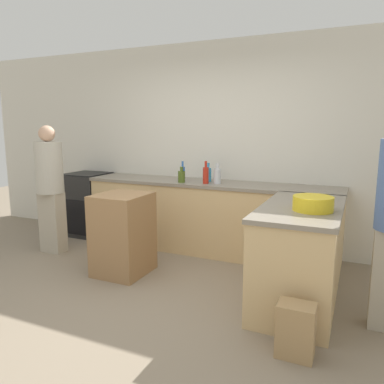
# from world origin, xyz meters

# --- Properties ---
(ground_plane) EXTENTS (14.00, 14.00, 0.00)m
(ground_plane) POSITION_xyz_m (0.00, 0.00, 0.00)
(ground_plane) COLOR gray
(wall_back) EXTENTS (8.00, 0.06, 2.70)m
(wall_back) POSITION_xyz_m (0.00, 2.03, 1.35)
(wall_back) COLOR silver
(wall_back) RESTS_ON ground_plane
(counter_back) EXTENTS (3.29, 0.64, 0.91)m
(counter_back) POSITION_xyz_m (0.00, 1.70, 0.46)
(counter_back) COLOR #D6B27A
(counter_back) RESTS_ON ground_plane
(counter_peninsula) EXTENTS (0.69, 1.41, 0.91)m
(counter_peninsula) POSITION_xyz_m (1.30, 0.70, 0.46)
(counter_peninsula) COLOR #D6B27A
(counter_peninsula) RESTS_ON ground_plane
(range_oven) EXTENTS (0.61, 0.62, 0.92)m
(range_oven) POSITION_xyz_m (-1.95, 1.70, 0.46)
(range_oven) COLOR black
(range_oven) RESTS_ON ground_plane
(island_table) EXTENTS (0.53, 0.58, 0.89)m
(island_table) POSITION_xyz_m (-0.58, 0.62, 0.45)
(island_table) COLOR #997047
(island_table) RESTS_ON ground_plane
(mixing_bowl) EXTENTS (0.34, 0.34, 0.12)m
(mixing_bowl) POSITION_xyz_m (1.41, 0.54, 0.97)
(mixing_bowl) COLOR yellow
(mixing_bowl) RESTS_ON counter_peninsula
(olive_oil_bottle) EXTENTS (0.09, 0.09, 0.20)m
(olive_oil_bottle) POSITION_xyz_m (-0.30, 1.52, 0.99)
(olive_oil_bottle) COLOR #475B1E
(olive_oil_bottle) RESTS_ON counter_back
(hot_sauce_bottle) EXTENTS (0.07, 0.07, 0.28)m
(hot_sauce_bottle) POSITION_xyz_m (0.02, 1.55, 1.02)
(hot_sauce_bottle) COLOR red
(hot_sauce_bottle) RESTS_ON counter_back
(vinegar_bottle_clear) EXTENTS (0.09, 0.09, 0.25)m
(vinegar_bottle_clear) POSITION_xyz_m (0.15, 1.61, 1.01)
(vinegar_bottle_clear) COLOR silver
(vinegar_bottle_clear) RESTS_ON counter_back
(dish_soap_bottle) EXTENTS (0.09, 0.09, 0.24)m
(dish_soap_bottle) POSITION_xyz_m (-0.03, 1.73, 1.01)
(dish_soap_bottle) COLOR #338CBF
(dish_soap_bottle) RESTS_ON counter_back
(water_bottle_blue) EXTENTS (0.06, 0.06, 0.26)m
(water_bottle_blue) POSITION_xyz_m (-0.33, 1.61, 1.01)
(water_bottle_blue) COLOR #386BB7
(water_bottle_blue) RESTS_ON counter_back
(person_by_range) EXTENTS (0.34, 0.34, 1.62)m
(person_by_range) POSITION_xyz_m (-1.82, 0.84, 0.88)
(person_by_range) COLOR #ADA38E
(person_by_range) RESTS_ON ground_plane
(paper_bag) EXTENTS (0.26, 0.19, 0.39)m
(paper_bag) POSITION_xyz_m (1.42, -0.17, 0.20)
(paper_bag) COLOR #A88456
(paper_bag) RESTS_ON ground_plane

